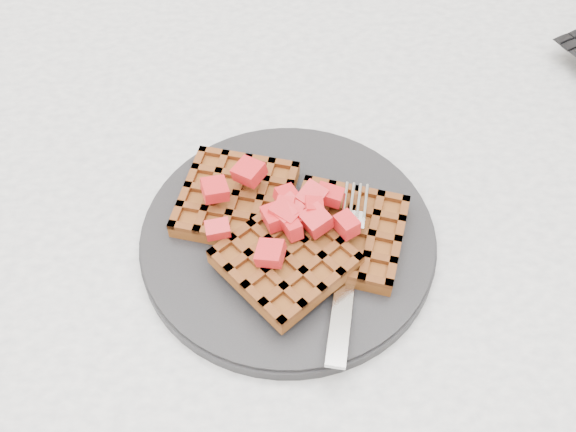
{
  "coord_description": "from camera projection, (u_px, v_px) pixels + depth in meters",
  "views": [
    {
      "loc": [
        -0.1,
        -0.37,
        1.23
      ],
      "look_at": [
        -0.08,
        -0.04,
        0.79
      ],
      "focal_mm": 40.0,
      "sensor_mm": 36.0,
      "label": 1
    }
  ],
  "objects": [
    {
      "name": "table",
      "position": [
        360.0,
        268.0,
        0.7
      ],
      "size": [
        1.2,
        0.8,
        0.75
      ],
      "color": "silver",
      "rests_on": "ground"
    },
    {
      "name": "fork",
      "position": [
        348.0,
        263.0,
        0.54
      ],
      "size": [
        0.06,
        0.18,
        0.02
      ],
      "primitive_type": null,
      "rotation": [
        0.0,
        0.0,
        -0.22
      ],
      "color": "silver",
      "rests_on": "plate"
    },
    {
      "name": "strawberry_pile",
      "position": [
        288.0,
        206.0,
        0.54
      ],
      "size": [
        0.15,
        0.15,
        0.02
      ],
      "primitive_type": null,
      "color": "#A90D15",
      "rests_on": "waffles"
    },
    {
      "name": "waffles",
      "position": [
        288.0,
        228.0,
        0.56
      ],
      "size": [
        0.22,
        0.2,
        0.03
      ],
      "color": "brown",
      "rests_on": "plate"
    },
    {
      "name": "plate",
      "position": [
        288.0,
        237.0,
        0.58
      ],
      "size": [
        0.27,
        0.27,
        0.02
      ],
      "primitive_type": "cylinder",
      "color": "black",
      "rests_on": "table"
    }
  ]
}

